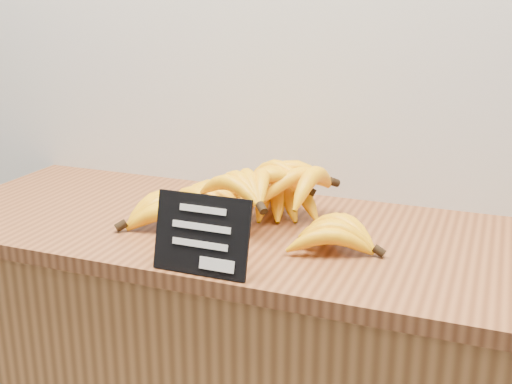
# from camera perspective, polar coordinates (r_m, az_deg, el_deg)

# --- Properties ---
(counter_top) EXTENTS (1.44, 0.54, 0.03)m
(counter_top) POSITION_cam_1_polar(r_m,az_deg,el_deg) (1.31, 0.80, -3.78)
(counter_top) COLOR brown
(counter_top) RESTS_ON counter
(chalkboard_sign) EXTENTS (0.17, 0.04, 0.13)m
(chalkboard_sign) POSITION_cam_1_polar(r_m,az_deg,el_deg) (1.08, -4.87, -3.82)
(chalkboard_sign) COLOR black
(chalkboard_sign) RESTS_ON counter_top
(banana_pile) EXTENTS (0.55, 0.36, 0.12)m
(banana_pile) POSITION_cam_1_polar(r_m,az_deg,el_deg) (1.31, -0.28, -0.65)
(banana_pile) COLOR #FFB70A
(banana_pile) RESTS_ON counter_top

